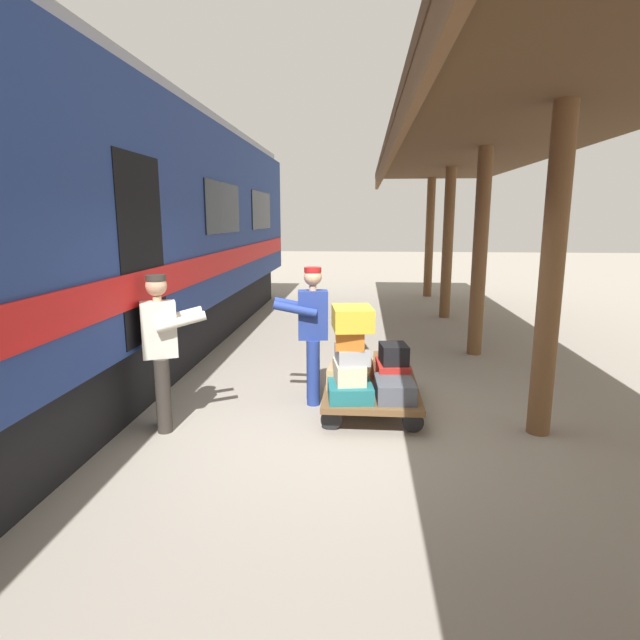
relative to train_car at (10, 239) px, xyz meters
The scene contains 18 objects.
ground_plane 4.22m from the train_car, behind, with size 60.00×60.00×0.00m, color gray.
platform_canopy 5.86m from the train_car, behind, with size 3.20×20.57×3.56m.
train_car is the anchor object (origin of this frame).
luggage_cart 4.42m from the train_car, behind, with size 1.12×1.70×0.30m.
suitcase_brown_leather 4.67m from the train_car, 166.15° to the right, with size 0.44×0.54×0.22m, color brown.
suitcase_red_plastic 4.58m from the train_car, behind, with size 0.37×0.56×0.28m, color #AD231E.
suitcase_tan_vintage 4.13m from the train_car, behind, with size 0.50×0.63×0.25m, color tan.
suitcase_burgundy_valise 4.22m from the train_car, 164.38° to the right, with size 0.36×0.50×0.26m, color maroon.
suitcase_slate_roller 4.56m from the train_car, behind, with size 0.42×0.57×0.22m, color #4C515B.
suitcase_teal_softside 4.10m from the train_car, behind, with size 0.48×0.63×0.18m, color #1E666B.
suitcase_black_hardshell 4.50m from the train_car, behind, with size 0.31×0.38×0.23m, color black.
suitcase_cream_canvas 4.02m from the train_car, behind, with size 0.32×0.50×0.22m, color beige.
suitcase_gray_aluminum 3.98m from the train_car, behind, with size 0.34×0.44×0.17m, color #9EA0A5.
suitcase_orange_carryall 3.90m from the train_car, behind, with size 0.31×0.46×0.21m, color #CC6B23.
suitcase_yellow_case 3.87m from the train_car, behind, with size 0.42×0.53×0.25m, color gold.
suitcase_olive_duffel 4.04m from the train_car, behind, with size 0.34×0.56×0.18m, color brown.
porter_in_overalls 3.52m from the train_car, 167.16° to the right, with size 0.70×0.49×1.70m.
porter_by_door 2.08m from the train_car, behind, with size 0.74×0.60×1.70m.
Camera 1 is at (-0.18, 5.41, 2.29)m, focal length 28.85 mm.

